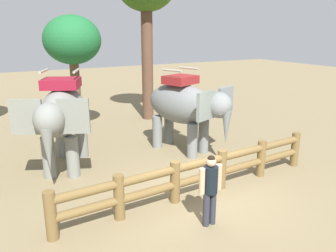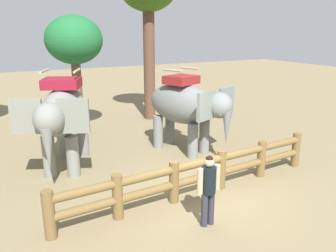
{
  "view_description": "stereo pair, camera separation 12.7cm",
  "coord_description": "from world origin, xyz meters",
  "px_view_note": "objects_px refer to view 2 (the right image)",
  "views": [
    {
      "loc": [
        -4.44,
        -6.52,
        4.07
      ],
      "look_at": [
        0.0,
        1.69,
        1.4
      ],
      "focal_mm": 36.35,
      "sensor_mm": 36.0,
      "label": 1
    },
    {
      "loc": [
        -4.33,
        -6.58,
        4.07
      ],
      "look_at": [
        0.0,
        1.69,
        1.4
      ],
      "focal_mm": 36.35,
      "sensor_mm": 36.0,
      "label": 2
    }
  ],
  "objects_px": {
    "elephant_center": "(186,106)",
    "tree_far_left": "(74,42)",
    "tourist_woman_in_black": "(208,186)",
    "log_fence": "(199,173)",
    "elephant_near_left": "(63,115)"
  },
  "relations": [
    {
      "from": "elephant_near_left",
      "to": "elephant_center",
      "type": "xyz_separation_m",
      "value": [
        3.94,
        -0.37,
        -0.07
      ]
    },
    {
      "from": "elephant_near_left",
      "to": "tree_far_left",
      "type": "relative_size",
      "value": 0.76
    },
    {
      "from": "elephant_near_left",
      "to": "tourist_woman_in_black",
      "type": "relative_size",
      "value": 2.2
    },
    {
      "from": "log_fence",
      "to": "tree_far_left",
      "type": "distance_m",
      "value": 7.37
    },
    {
      "from": "elephant_center",
      "to": "tree_far_left",
      "type": "relative_size",
      "value": 0.74
    },
    {
      "from": "elephant_near_left",
      "to": "elephant_center",
      "type": "height_order",
      "value": "elephant_near_left"
    },
    {
      "from": "log_fence",
      "to": "elephant_center",
      "type": "height_order",
      "value": "elephant_center"
    },
    {
      "from": "tourist_woman_in_black",
      "to": "tree_far_left",
      "type": "relative_size",
      "value": 0.35
    },
    {
      "from": "tourist_woman_in_black",
      "to": "tree_far_left",
      "type": "xyz_separation_m",
      "value": [
        -0.8,
        7.86,
        2.67
      ]
    },
    {
      "from": "log_fence",
      "to": "tourist_woman_in_black",
      "type": "xyz_separation_m",
      "value": [
        -0.58,
        -1.27,
        0.32
      ]
    },
    {
      "from": "elephant_near_left",
      "to": "tourist_woman_in_black",
      "type": "distance_m",
      "value": 5.05
    },
    {
      "from": "tourist_woman_in_black",
      "to": "tree_far_left",
      "type": "distance_m",
      "value": 8.34
    },
    {
      "from": "tree_far_left",
      "to": "elephant_near_left",
      "type": "bearing_deg",
      "value": -110.35
    },
    {
      "from": "elephant_near_left",
      "to": "log_fence",
      "type": "bearing_deg",
      "value": -51.73
    },
    {
      "from": "tree_far_left",
      "to": "log_fence",
      "type": "bearing_deg",
      "value": -78.18
    }
  ]
}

